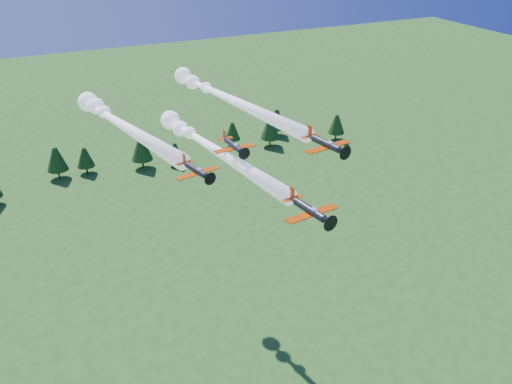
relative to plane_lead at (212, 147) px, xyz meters
name	(u,v)px	position (x,y,z in m)	size (l,w,h in m)	color
plane_lead	(212,147)	(0.00, 0.00, 0.00)	(12.47, 49.80, 3.70)	black
plane_left	(119,123)	(-14.22, 7.04, 4.49)	(13.56, 43.21, 3.70)	black
plane_right	(227,98)	(8.46, 12.96, 4.18)	(13.91, 53.15, 3.70)	black
plane_slot	(234,146)	(1.13, -7.16, 2.75)	(7.24, 7.88, 2.55)	black
treeline	(101,158)	(-4.42, 93.08, -37.54)	(170.44, 22.11, 11.60)	#382314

